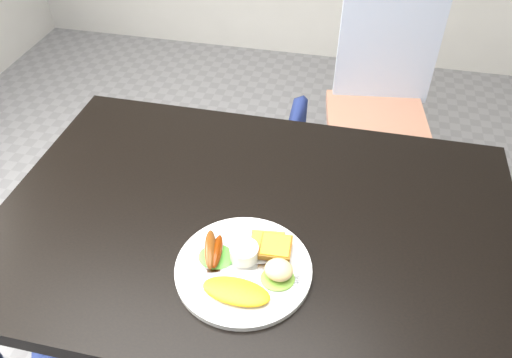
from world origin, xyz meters
The scene contains 14 objects.
dining_table centered at (0.00, 0.00, 0.73)m, with size 1.20×0.80×0.04m, color black.
dining_chair centered at (0.29, 0.88, 0.45)m, with size 0.38×0.38×0.05m, color tan.
person centered at (-0.25, 0.45, 0.80)m, with size 0.58×0.39×1.61m, color navy.
plate centered at (0.01, -0.16, 0.76)m, with size 0.28×0.28×0.01m, color white.
lettuce_left centered at (-0.05, -0.14, 0.77)m, with size 0.08×0.07×0.01m, color green.
lettuce_right centered at (0.08, -0.17, 0.77)m, with size 0.07×0.06×0.01m, color #568E2D.
omelette centered at (0.01, -0.22, 0.77)m, with size 0.14×0.07×0.02m, color orange.
sausage_a centered at (-0.06, -0.14, 0.78)m, with size 0.03×0.11×0.03m, color #6B360E.
sausage_b centered at (-0.05, -0.14, 0.78)m, with size 0.02×0.09×0.02m, color #682201.
ramekin centered at (0.01, -0.13, 0.78)m, with size 0.06×0.06×0.04m, color white.
toast_a centered at (0.05, -0.09, 0.77)m, with size 0.07×0.07×0.01m, color brown.
toast_b centered at (0.07, -0.10, 0.78)m, with size 0.07×0.07×0.01m, color #945F19.
potato_salad centered at (0.08, -0.17, 0.79)m, with size 0.06×0.05×0.03m, color beige.
fork centered at (-0.02, -0.17, 0.76)m, with size 0.18×0.01×0.00m, color #ADAFB7.
Camera 1 is at (0.18, -0.78, 1.59)m, focal length 35.00 mm.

